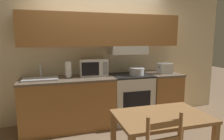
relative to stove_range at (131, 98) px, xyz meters
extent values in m
plane|color=#7F664C|center=(-0.51, 0.31, -0.46)|extent=(16.00, 16.00, 0.00)
cube|color=beige|center=(-0.51, 0.34, 0.82)|extent=(5.36, 0.05, 2.55)
cube|color=#A36B38|center=(-0.51, 0.15, 1.29)|extent=(2.96, 0.32, 0.59)
cube|color=silver|center=(0.00, 0.15, 0.92)|extent=(0.72, 0.34, 0.16)
cube|color=#A36B38|center=(-1.19, -0.01, -0.02)|extent=(1.59, 0.65, 0.87)
cube|color=brown|center=(-1.19, -0.01, 0.44)|extent=(1.61, 0.67, 0.04)
cube|color=#A36B38|center=(0.68, -0.01, -0.02)|extent=(0.58, 0.65, 0.87)
cube|color=brown|center=(0.68, -0.01, 0.44)|extent=(0.60, 0.67, 0.04)
cube|color=silver|center=(0.00, 0.00, -0.02)|extent=(0.75, 0.62, 0.88)
cube|color=black|center=(0.00, 0.00, 0.44)|extent=(0.75, 0.62, 0.03)
cube|color=black|center=(0.00, -0.31, 0.05)|extent=(0.53, 0.01, 0.31)
cylinder|color=black|center=(-0.17, -0.12, 0.45)|extent=(0.11, 0.11, 0.01)
cylinder|color=black|center=(0.17, -0.12, 0.45)|extent=(0.11, 0.11, 0.01)
cylinder|color=black|center=(-0.17, 0.13, 0.45)|extent=(0.11, 0.11, 0.01)
cylinder|color=black|center=(0.17, 0.13, 0.45)|extent=(0.11, 0.11, 0.01)
cylinder|color=#B7BABF|center=(0.09, -0.06, 0.52)|extent=(0.27, 0.27, 0.14)
torus|color=#B7BABF|center=(0.09, -0.06, 0.59)|extent=(0.28, 0.28, 0.01)
cylinder|color=#B7BABF|center=(-0.07, -0.06, 0.56)|extent=(0.05, 0.01, 0.01)
cylinder|color=#B7BABF|center=(0.24, -0.06, 0.56)|extent=(0.05, 0.01, 0.01)
cube|color=silver|center=(-0.71, 0.12, 0.61)|extent=(0.50, 0.36, 0.31)
cube|color=black|center=(-0.79, -0.06, 0.61)|extent=(0.31, 0.01, 0.24)
cube|color=gray|center=(-0.52, -0.06, 0.61)|extent=(0.09, 0.01, 0.24)
cube|color=silver|center=(0.71, -0.03, 0.55)|extent=(0.25, 0.21, 0.20)
cube|color=black|center=(0.58, -0.03, 0.58)|extent=(0.01, 0.02, 0.02)
cube|color=black|center=(0.62, -0.03, 0.65)|extent=(0.04, 0.15, 0.01)
cube|color=black|center=(0.68, -0.03, 0.65)|extent=(0.04, 0.15, 0.01)
cube|color=black|center=(0.74, -0.03, 0.65)|extent=(0.04, 0.15, 0.01)
cube|color=black|center=(0.80, -0.03, 0.65)|extent=(0.04, 0.15, 0.01)
cube|color=#B7BABF|center=(-1.64, -0.01, 0.47)|extent=(0.58, 0.34, 0.02)
cube|color=#4C4F54|center=(-1.64, -0.03, 0.47)|extent=(0.49, 0.26, 0.01)
cylinder|color=#B7BABF|center=(-1.64, 0.11, 0.59)|extent=(0.02, 0.02, 0.21)
cylinder|color=#B7BABF|center=(-1.64, 0.05, 0.69)|extent=(0.02, 0.12, 0.02)
cylinder|color=black|center=(-1.17, 0.03, 0.46)|extent=(0.12, 0.12, 0.01)
cylinder|color=white|center=(-1.17, 0.03, 0.60)|extent=(0.11, 0.11, 0.27)
cube|color=#9E7042|center=(-0.28, -1.64, 0.28)|extent=(1.02, 0.66, 0.04)
cube|color=#9E7042|center=(0.19, -1.35, -0.10)|extent=(0.06, 0.06, 0.72)
cylinder|color=#9E7042|center=(-0.30, -2.01, 0.23)|extent=(0.04, 0.04, 0.47)
cube|color=#9E7042|center=(-0.47, -2.01, 0.37)|extent=(0.34, 0.04, 0.06)
camera|label=1|loc=(-1.40, -3.51, 1.14)|focal=32.00mm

